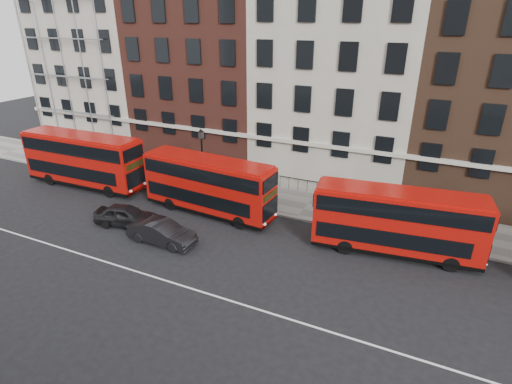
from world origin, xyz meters
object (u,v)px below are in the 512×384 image
at_px(car_rear, 126,215).
at_px(bus_a, 83,159).
at_px(bus_b, 208,184).
at_px(car_front, 162,232).
at_px(bus_c, 396,221).

bearing_deg(car_rear, bus_a, 48.65).
bearing_deg(bus_a, bus_b, -1.40).
height_order(bus_b, car_front, bus_b).
height_order(bus_b, car_rear, bus_b).
bearing_deg(bus_c, car_front, -166.63).
xyz_separation_m(bus_b, car_front, (-0.52, -5.03, -1.52)).
height_order(bus_a, car_front, bus_a).
height_order(bus_a, bus_b, bus_a).
bearing_deg(bus_b, bus_c, 4.23).
relative_size(bus_a, car_front, 2.39).
xyz_separation_m(bus_c, car_front, (-13.64, -5.02, -1.47)).
distance_m(bus_b, car_rear, 6.11).
bearing_deg(car_front, car_rear, 76.76).
height_order(car_rear, car_front, car_front).
bearing_deg(bus_a, car_front, -24.63).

